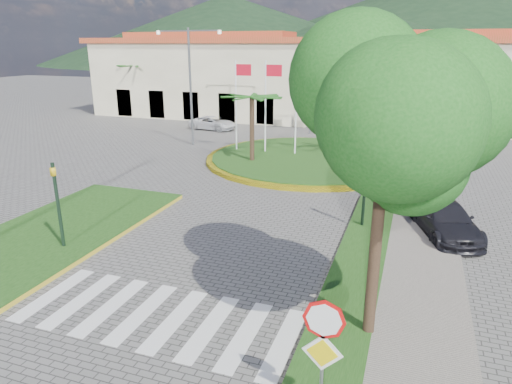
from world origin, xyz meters
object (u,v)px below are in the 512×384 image
(car_dark_b, at_px, (479,135))
(stop_sign, at_px, (323,341))
(deciduous_tree, at_px, (386,131))
(car_dark_a, at_px, (306,118))
(roundabout_island, at_px, (308,158))
(white_van, at_px, (213,123))
(car_side_right, at_px, (445,219))

(car_dark_b, bearing_deg, stop_sign, 178.24)
(deciduous_tree, xyz_separation_m, car_dark_a, (-8.85, 30.44, -4.61))
(roundabout_island, bearing_deg, car_dark_a, 104.00)
(white_van, bearing_deg, car_dark_a, -43.54)
(deciduous_tree, height_order, car_side_right, deciduous_tree)
(roundabout_island, distance_m, stop_sign, 20.69)
(car_dark_a, bearing_deg, car_side_right, -175.14)
(car_dark_b, distance_m, car_side_right, 19.61)
(car_dark_b, bearing_deg, car_dark_a, 84.60)
(car_dark_a, xyz_separation_m, car_dark_b, (13.92, -3.57, -0.03))
(roundabout_island, bearing_deg, white_van, 141.78)
(roundabout_island, distance_m, car_dark_b, 14.47)
(white_van, xyz_separation_m, car_dark_a, (6.81, 5.44, 0.00))
(deciduous_tree, bearing_deg, car_side_right, 75.08)
(car_dark_b, bearing_deg, white_van, 104.15)
(stop_sign, distance_m, white_van, 31.85)
(car_dark_a, relative_size, car_side_right, 0.76)
(deciduous_tree, xyz_separation_m, white_van, (-15.66, 25.00, -4.62))
(roundabout_island, distance_m, white_van, 12.94)
(stop_sign, bearing_deg, car_dark_b, 79.26)
(stop_sign, relative_size, deciduous_tree, 0.39)
(white_van, height_order, car_dark_b, white_van)
(roundabout_island, bearing_deg, deciduous_tree, -72.09)
(roundabout_island, height_order, car_side_right, roundabout_island)
(roundabout_island, relative_size, car_side_right, 2.91)
(car_side_right, bearing_deg, stop_sign, -122.43)
(roundabout_island, xyz_separation_m, stop_sign, (4.90, -20.04, 1.62))
(roundabout_island, distance_m, car_dark_a, 13.86)
(car_dark_b, height_order, car_side_right, car_side_right)
(stop_sign, bearing_deg, roundabout_island, 103.73)
(car_dark_a, bearing_deg, car_dark_b, -124.84)
(roundabout_island, xyz_separation_m, car_side_right, (7.50, -9.49, 0.46))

